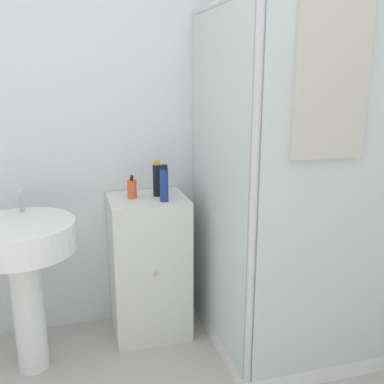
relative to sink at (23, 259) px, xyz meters
name	(u,v)px	position (x,y,z in m)	size (l,w,h in m)	color
wall_back	(72,129)	(0.30, 0.42, 0.61)	(6.40, 0.06, 2.50)	silver
shower_enclosure	(287,265)	(1.43, -0.17, -0.14)	(0.95, 0.98, 1.92)	white
vanity_cabinet	(149,266)	(0.69, 0.19, -0.21)	(0.45, 0.41, 0.87)	silver
sink	(23,259)	(0.00, 0.00, 0.00)	(0.55, 0.55, 0.97)	white
soap_dispenser	(132,189)	(0.60, 0.20, 0.28)	(0.05, 0.06, 0.14)	#E5562D
shampoo_bottle_tall_black	(157,179)	(0.75, 0.21, 0.33)	(0.04, 0.04, 0.21)	black
shampoo_bottle_blue	(164,184)	(0.77, 0.09, 0.33)	(0.05, 0.05, 0.21)	navy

